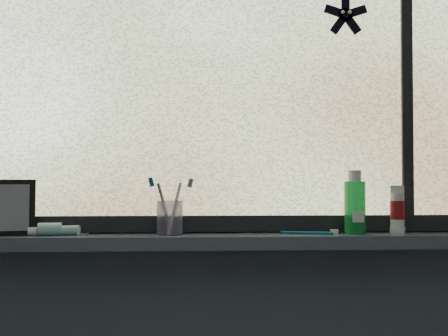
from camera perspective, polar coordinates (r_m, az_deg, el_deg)
wall_back at (r=1.61m, az=-0.31°, el=0.84°), size 3.00×0.01×2.50m
windowsill at (r=1.55m, az=-0.20°, el=-8.34°), size 1.62×0.14×0.04m
window_pane at (r=1.62m, az=-0.28°, el=10.79°), size 1.50×0.01×1.00m
frame_bottom at (r=1.59m, az=-0.27°, el=-6.34°), size 1.60×0.03×0.05m
frame_mullion at (r=1.75m, az=20.07°, el=9.98°), size 0.03×0.03×1.00m
starfish_sticker at (r=1.73m, az=13.72°, el=16.62°), size 0.15×0.02×0.15m
vanity_mirror at (r=1.64m, az=-23.11°, el=-4.16°), size 0.15×0.10×0.17m
toothpaste_tube at (r=1.60m, az=-18.50°, el=-6.63°), size 0.22×0.06×0.04m
toothbrush_cup at (r=1.54m, az=-6.22°, el=-5.66°), size 0.09×0.09×0.10m
toothbrush_lying at (r=1.57m, az=9.43°, el=-7.23°), size 0.20×0.06×0.01m
mouthwash_bottle at (r=1.60m, az=14.73°, el=-3.79°), size 0.08×0.08×0.16m
cream_tube at (r=1.66m, az=19.19°, el=-4.32°), size 0.04×0.04×0.11m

